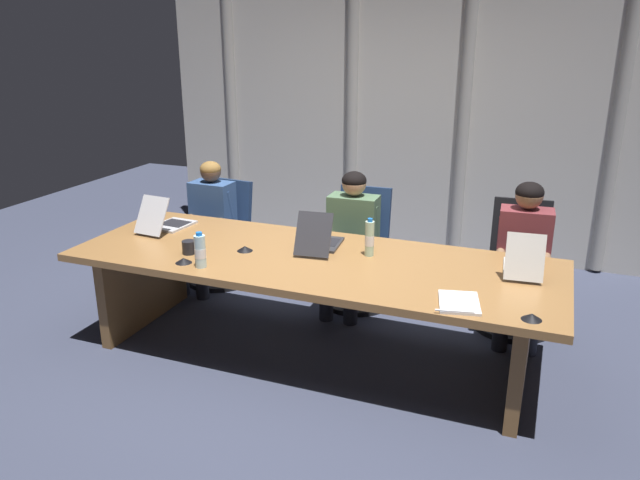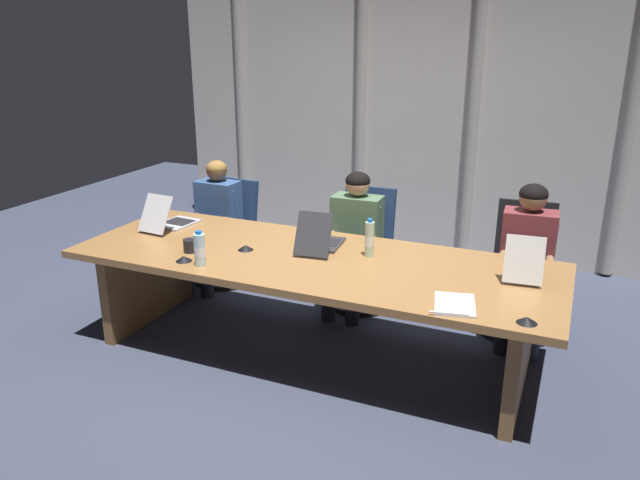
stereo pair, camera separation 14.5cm
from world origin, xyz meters
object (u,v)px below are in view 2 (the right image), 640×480
laptop_left_mid (321,241)px  office_chair_center (520,284)px  conference_mic_left_side (246,248)px  person_left_mid (353,234)px  office_chair_left_end (227,243)px  conference_mic_middle (527,320)px  conference_mic_right_side (184,259)px  person_left_end (213,217)px  laptop_center (523,267)px  water_bottle_secondary (200,250)px  person_center (527,254)px  spiral_notepad (454,305)px  office_chair_left_mid (362,261)px  water_bottle_primary (369,239)px  coffee_mug_near (190,246)px  laptop_left_end (171,220)px

laptop_left_mid → office_chair_center: bearing=-64.2°
conference_mic_left_side → person_left_mid: bearing=61.7°
office_chair_left_end → person_left_mid: size_ratio=0.80×
conference_mic_middle → conference_mic_right_side: bearing=178.7°
office_chair_left_end → person_left_end: (-0.03, -0.16, 0.29)m
conference_mic_left_side → laptop_center: bearing=8.5°
water_bottle_secondary → person_center: bearing=33.3°
laptop_left_mid → conference_mic_right_side: 0.94m
person_left_mid → person_center: 1.32m
water_bottle_secondary → spiral_notepad: (1.65, 0.03, -0.10)m
office_chair_left_mid → conference_mic_middle: office_chair_left_mid is taller
office_chair_left_end → conference_mic_right_side: (0.55, -1.39, 0.40)m
person_left_end → conference_mic_middle: (2.76, -1.28, 0.12)m
office_chair_left_end → water_bottle_primary: bearing=69.9°
person_left_mid → person_center: person_center is taller
conference_mic_left_side → office_chair_left_end: bearing=128.0°
office_chair_left_mid → person_center: bearing=80.6°
conference_mic_right_side → spiral_notepad: size_ratio=0.32×
person_left_end → water_bottle_secondary: 1.46m
person_center → spiral_notepad: size_ratio=3.34×
coffee_mug_near → spiral_notepad: (1.86, -0.16, -0.04)m
office_chair_left_end → office_chair_left_mid: 1.31m
office_chair_left_mid → person_left_end: 1.38m
spiral_notepad → laptop_center: bearing=52.1°
laptop_left_end → person_left_end: person_left_end is taller
person_left_end → person_center: person_center is taller
office_chair_left_mid → spiral_notepad: office_chair_left_mid is taller
laptop_left_end → conference_mic_middle: (2.72, -0.63, -0.04)m
office_chair_center → water_bottle_primary: size_ratio=3.65×
office_chair_left_end → person_center: bearing=92.8°
laptop_center → person_center: size_ratio=0.37×
person_left_end → coffee_mug_near: bearing=27.4°
spiral_notepad → person_left_mid: bearing=118.1°
conference_mic_left_side → person_left_end: bearing=133.8°
person_left_mid → water_bottle_primary: person_left_mid is taller
person_center → spiral_notepad: person_center is taller
office_chair_left_mid → person_left_end: person_left_end is taller
water_bottle_secondary → coffee_mug_near: bearing=137.9°
laptop_left_end → office_chair_left_end: laptop_left_end is taller
conference_mic_left_side → water_bottle_primary: bearing=15.2°
office_chair_center → conference_mic_middle: office_chair_center is taller
laptop_left_end → water_bottle_primary: size_ratio=1.84×
person_left_mid → conference_mic_right_side: (-0.74, -1.24, 0.10)m
office_chair_center → water_bottle_secondary: bearing=-56.9°
office_chair_center → spiral_notepad: office_chair_center is taller
office_chair_center → conference_mic_middle: (0.16, -1.45, 0.39)m
office_chair_left_end → laptop_left_mid: bearing=64.2°
person_center → laptop_center: bearing=-1.1°
office_chair_left_mid → office_chair_center: 1.26m
coffee_mug_near → person_left_end: bearing=115.7°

